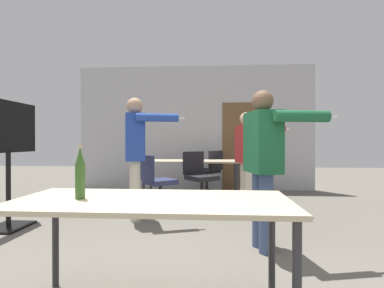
{
  "coord_description": "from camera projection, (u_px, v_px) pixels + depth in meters",
  "views": [
    {
      "loc": [
        0.43,
        -1.5,
        1.13
      ],
      "look_at": [
        0.15,
        2.46,
        1.1
      ],
      "focal_mm": 28.0,
      "sensor_mm": 36.0,
      "label": 1
    }
  ],
  "objects": [
    {
      "name": "back_wall",
      "position": [
        196.0,
        128.0,
        7.14
      ],
      "size": [
        5.58,
        0.12,
        2.93
      ],
      "color": "#BCBCC1",
      "rests_on": "ground_plane"
    },
    {
      "name": "conference_table_near",
      "position": [
        152.0,
        210.0,
        1.94
      ],
      "size": [
        1.78,
        0.78,
        0.76
      ],
      "color": "#C6B793",
      "rests_on": "ground_plane"
    },
    {
      "name": "conference_table_far",
      "position": [
        191.0,
        164.0,
        6.02
      ],
      "size": [
        1.92,
        0.79,
        0.76
      ],
      "color": "#C6B793",
      "rests_on": "ground_plane"
    },
    {
      "name": "tv_screen",
      "position": [
        8.0,
        148.0,
        3.9
      ],
      "size": [
        0.44,
        1.12,
        1.67
      ],
      "rotation": [
        0.0,
        0.0,
        1.57
      ],
      "color": "black",
      "rests_on": "ground_plane"
    },
    {
      "name": "person_near_casual",
      "position": [
        264.0,
        155.0,
        3.12
      ],
      "size": [
        0.87,
        0.69,
        1.67
      ],
      "rotation": [
        0.0,
        0.0,
        -1.36
      ],
      "color": "#3D4C75",
      "rests_on": "ground_plane"
    },
    {
      "name": "person_right_polo",
      "position": [
        247.0,
        152.0,
        4.93
      ],
      "size": [
        0.85,
        0.63,
        1.62
      ],
      "rotation": [
        0.0,
        0.0,
        -1.31
      ],
      "color": "beige",
      "rests_on": "ground_plane"
    },
    {
      "name": "person_far_watching",
      "position": [
        136.0,
        146.0,
        4.36
      ],
      "size": [
        0.94,
        0.67,
        1.77
      ],
      "rotation": [
        0.0,
        0.0,
        -1.26
      ],
      "color": "beige",
      "rests_on": "ground_plane"
    },
    {
      "name": "office_chair_near_pushed",
      "position": [
        209.0,
        173.0,
        6.65
      ],
      "size": [
        0.69,
        0.68,
        0.94
      ],
      "rotation": [
        0.0,
        0.0,
        0.9
      ],
      "color": "black",
      "rests_on": "ground_plane"
    },
    {
      "name": "office_chair_mid_tucked",
      "position": [
        156.0,
        184.0,
        5.08
      ],
      "size": [
        0.69,
        0.68,
        0.91
      ],
      "rotation": [
        0.0,
        0.0,
        5.4
      ],
      "color": "black",
      "rests_on": "ground_plane"
    },
    {
      "name": "office_chair_side_rolled",
      "position": [
        199.0,
        180.0,
        5.36
      ],
      "size": [
        0.68,
        0.69,
        0.95
      ],
      "rotation": [
        0.0,
        0.0,
        3.83
      ],
      "color": "black",
      "rests_on": "ground_plane"
    },
    {
      "name": "beer_bottle",
      "position": [
        80.0,
        174.0,
        1.95
      ],
      "size": [
        0.06,
        0.06,
        0.34
      ],
      "color": "#2D511E",
      "rests_on": "conference_table_near"
    }
  ]
}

